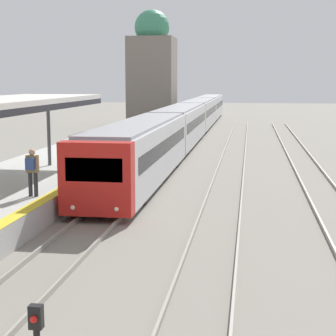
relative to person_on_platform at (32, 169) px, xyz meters
name	(u,v)px	position (x,y,z in m)	size (l,w,h in m)	color
person_on_platform	(32,169)	(0.00, 0.00, 0.00)	(0.40, 0.40, 1.66)	#2D2D33
train_near	(191,118)	(2.25, 30.86, -0.23)	(2.57, 62.10, 2.93)	red
distant_domed_building	(152,72)	(-3.18, 42.36, 3.96)	(4.86, 4.86, 12.34)	slate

